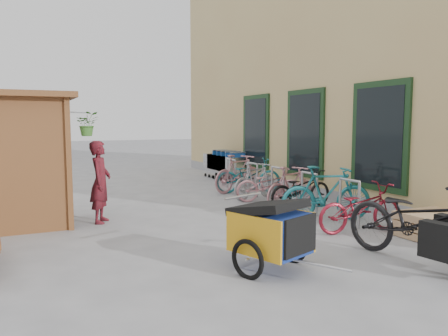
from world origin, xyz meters
name	(u,v)px	position (x,y,z in m)	size (l,w,h in m)	color
ground	(236,240)	(0.00, 0.00, 0.00)	(80.00, 80.00, 0.00)	#9B9A9D
building	(358,70)	(6.49, 4.50, 3.49)	(6.07, 13.00, 7.00)	tan
kiosk	(5,141)	(-3.28, 2.47, 1.55)	(2.49, 1.65, 2.40)	brown
bike_rack	(278,182)	(2.30, 2.40, 0.52)	(0.05, 5.35, 0.86)	#A5A8AD
pallet_stack	(443,227)	(3.00, -1.40, 0.21)	(1.00, 1.20, 0.40)	tan
shopping_carts	(223,162)	(3.00, 6.84, 0.57)	(0.54, 2.16, 0.97)	silver
child_trailer	(271,229)	(-0.23, -1.42, 0.52)	(1.06, 1.63, 0.95)	navy
cargo_bike	(419,222)	(1.65, -2.08, 0.56)	(1.07, 2.26, 1.14)	black
person_kiosk	(100,182)	(-1.72, 2.22, 0.77)	(0.56, 0.37, 1.54)	maroon
bike_0	(360,208)	(2.16, -0.44, 0.43)	(0.57, 1.62, 0.85)	maroon
bike_1	(326,193)	(2.20, 0.52, 0.53)	(0.50, 1.77, 1.06)	#1D6D76
bike_2	(301,189)	(2.49, 1.76, 0.42)	(0.56, 1.61, 0.85)	black
bike_3	(291,187)	(2.29, 1.86, 0.47)	(0.44, 1.55, 0.93)	#C6808A
bike_4	(269,185)	(2.26, 2.72, 0.41)	(0.54, 1.55, 0.82)	#C6808A
bike_5	(255,181)	(2.14, 3.16, 0.45)	(0.42, 1.50, 0.90)	#A6A7AB
bike_6	(248,176)	(2.46, 4.10, 0.46)	(0.61, 1.76, 0.92)	#1D6D76
bike_7	(238,173)	(2.27, 4.32, 0.51)	(0.48, 1.70, 1.02)	#C6808A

